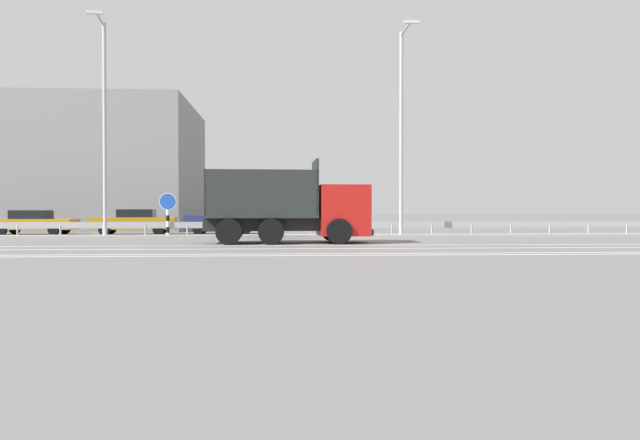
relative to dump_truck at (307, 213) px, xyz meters
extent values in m
plane|color=#605E5B|center=(2.52, 1.79, -1.26)|extent=(320.00, 320.00, 0.00)
cube|color=silver|center=(-0.86, -1.83, -1.26)|extent=(70.99, 0.16, 0.01)
cube|color=silver|center=(-0.86, -3.85, -1.26)|extent=(70.99, 0.16, 0.01)
cube|color=silver|center=(-0.86, -6.42, -1.26)|extent=(70.99, 0.16, 0.01)
cube|color=silver|center=(-0.86, -7.17, -1.26)|extent=(70.99, 0.16, 0.01)
cube|color=gray|center=(2.52, 4.23, -1.17)|extent=(39.05, 1.10, 0.18)
cube|color=#9EA0A5|center=(2.52, 5.53, -0.64)|extent=(70.99, 0.04, 0.32)
cylinder|color=#ADADB2|center=(-14.05, 5.53, -0.95)|extent=(0.09, 0.09, 0.62)
cylinder|color=#ADADB2|center=(-11.98, 5.53, -0.95)|extent=(0.09, 0.09, 0.62)
cylinder|color=#ADADB2|center=(-9.91, 5.53, -0.95)|extent=(0.09, 0.09, 0.62)
cylinder|color=#ADADB2|center=(-7.83, 5.53, -0.95)|extent=(0.09, 0.09, 0.62)
cylinder|color=#ADADB2|center=(-5.76, 5.53, -0.95)|extent=(0.09, 0.09, 0.62)
cylinder|color=#ADADB2|center=(-3.69, 5.53, -0.95)|extent=(0.09, 0.09, 0.62)
cylinder|color=#ADADB2|center=(-1.62, 5.53, -0.95)|extent=(0.09, 0.09, 0.62)
cylinder|color=#ADADB2|center=(0.45, 5.53, -0.95)|extent=(0.09, 0.09, 0.62)
cylinder|color=#ADADB2|center=(2.52, 5.53, -0.95)|extent=(0.09, 0.09, 0.62)
cylinder|color=#ADADB2|center=(4.59, 5.53, -0.95)|extent=(0.09, 0.09, 0.62)
cylinder|color=#ADADB2|center=(6.66, 5.53, -0.95)|extent=(0.09, 0.09, 0.62)
cylinder|color=#ADADB2|center=(8.73, 5.53, -0.95)|extent=(0.09, 0.09, 0.62)
cylinder|color=#ADADB2|center=(10.80, 5.53, -0.95)|extent=(0.09, 0.09, 0.62)
cylinder|color=#ADADB2|center=(12.87, 5.53, -0.95)|extent=(0.09, 0.09, 0.62)
cylinder|color=#ADADB2|center=(14.94, 5.53, -0.95)|extent=(0.09, 0.09, 0.62)
cylinder|color=#ADADB2|center=(17.01, 5.53, -0.95)|extent=(0.09, 0.09, 0.62)
cube|color=red|center=(1.51, 0.05, 0.10)|extent=(2.11, 2.43, 2.10)
cube|color=black|center=(2.54, 0.08, 0.46)|extent=(0.10, 2.03, 0.80)
cube|color=black|center=(2.58, 0.08, -0.79)|extent=(0.17, 2.32, 0.24)
cube|color=black|center=(-1.88, -0.06, -0.47)|extent=(4.78, 1.45, 0.53)
cube|color=#232828|center=(-1.88, -0.06, -0.15)|extent=(4.63, 2.41, 0.12)
cube|color=#232828|center=(-1.91, 1.02, 0.82)|extent=(4.56, 0.25, 1.82)
cube|color=#232828|center=(-1.84, -1.14, 0.82)|extent=(4.56, 0.25, 1.82)
cube|color=#232828|center=(0.35, 0.01, 1.05)|extent=(0.17, 2.27, 2.28)
cube|color=#232828|center=(-4.10, -0.13, 0.82)|extent=(0.17, 2.27, 1.82)
cylinder|color=black|center=(1.17, 1.20, -0.74)|extent=(1.05, 0.35, 1.04)
cylinder|color=black|center=(1.24, -1.12, -0.74)|extent=(1.05, 0.35, 1.04)
cylinder|color=black|center=(-1.56, 1.11, -0.74)|extent=(1.05, 0.35, 1.04)
cylinder|color=black|center=(-1.48, -1.21, -0.74)|extent=(1.05, 0.35, 1.04)
cylinder|color=black|center=(-3.22, 1.05, -0.74)|extent=(1.05, 0.35, 1.04)
cylinder|color=black|center=(-3.14, -1.26, -0.74)|extent=(1.05, 0.35, 1.04)
cylinder|color=white|center=(-6.50, 4.23, -1.12)|extent=(0.16, 0.16, 0.28)
cylinder|color=black|center=(-6.50, 4.23, -0.84)|extent=(0.16, 0.16, 0.28)
cylinder|color=white|center=(-6.50, 4.23, -0.56)|extent=(0.16, 0.16, 0.28)
cylinder|color=black|center=(-6.50, 4.23, -0.28)|extent=(0.16, 0.16, 0.28)
cylinder|color=white|center=(-6.50, 4.23, 0.00)|extent=(0.16, 0.16, 0.28)
cylinder|color=#1E4CB2|center=(-6.50, 4.23, 0.52)|extent=(0.76, 0.03, 0.76)
cylinder|color=white|center=(-6.50, 4.23, 0.52)|extent=(0.82, 0.02, 0.82)
cylinder|color=#ADADB2|center=(-9.41, 4.13, 3.86)|extent=(0.18, 0.18, 10.24)
cylinder|color=#ADADB2|center=(-9.30, 3.03, 8.83)|extent=(0.32, 2.22, 0.10)
cube|color=silver|center=(-9.20, 1.92, 8.75)|extent=(0.72, 0.27, 0.12)
cylinder|color=#ADADB2|center=(4.79, 4.17, 3.77)|extent=(0.18, 0.18, 10.06)
cylinder|color=#ADADB2|center=(4.80, 3.00, 8.65)|extent=(0.12, 2.33, 0.10)
cube|color=silver|center=(4.81, 1.84, 8.57)|extent=(0.70, 0.21, 0.12)
cube|color=#B27A14|center=(-14.77, 9.45, -0.67)|extent=(4.59, 1.83, 0.58)
cube|color=black|center=(-14.91, 9.46, -0.14)|extent=(1.96, 1.53, 0.48)
cylinder|color=black|center=(-13.34, 10.19, -0.96)|extent=(0.61, 0.22, 0.60)
cylinder|color=black|center=(-13.40, 8.61, -0.96)|extent=(0.61, 0.22, 0.60)
cylinder|color=black|center=(-16.15, 10.29, -0.96)|extent=(0.61, 0.22, 0.60)
cylinder|color=black|center=(-16.21, 8.72, -0.96)|extent=(0.61, 0.22, 0.60)
cube|color=#B27A14|center=(-9.26, 9.31, -0.62)|extent=(4.71, 2.25, 0.67)
cube|color=black|center=(-9.12, 9.32, -0.07)|extent=(2.04, 1.82, 0.44)
cylinder|color=black|center=(-10.61, 8.30, -0.96)|extent=(0.61, 0.24, 0.60)
cylinder|color=black|center=(-10.75, 10.11, -0.96)|extent=(0.61, 0.24, 0.60)
cylinder|color=black|center=(-7.78, 8.51, -0.96)|extent=(0.61, 0.24, 0.60)
cylinder|color=black|center=(-7.91, 10.32, -0.96)|extent=(0.61, 0.24, 0.60)
cube|color=navy|center=(-4.37, 9.71, -0.57)|extent=(4.19, 1.84, 0.77)
cube|color=black|center=(-4.25, 9.71, 0.04)|extent=(1.78, 1.57, 0.45)
cylinder|color=black|center=(-5.68, 8.91, -0.96)|extent=(0.60, 0.21, 0.60)
cylinder|color=black|center=(-5.64, 10.57, -0.96)|extent=(0.60, 0.21, 0.60)
cylinder|color=black|center=(-3.11, 8.85, -0.96)|extent=(0.60, 0.21, 0.60)
cylinder|color=black|center=(-3.07, 10.51, -0.96)|extent=(0.60, 0.21, 0.60)
cube|color=gray|center=(-14.83, 19.34, 3.10)|extent=(15.00, 13.49, 8.72)
camera|label=1|loc=(-1.10, -26.00, 0.14)|focal=35.00mm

